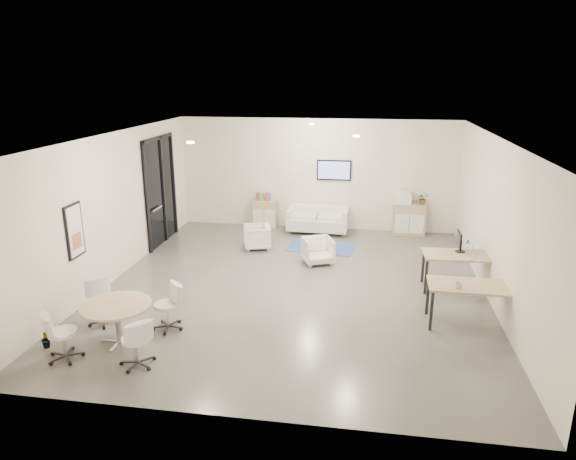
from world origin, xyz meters
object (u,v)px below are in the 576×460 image
(armchair_right, at_px, (318,249))
(armchair_left, at_px, (257,236))
(sideboard_left, at_px, (265,214))
(desk_front, at_px, (471,289))
(loveseat, at_px, (318,220))
(desk_rear, at_px, (461,258))
(sideboard_right, at_px, (409,219))
(round_table, at_px, (117,309))

(armchair_right, bearing_deg, armchair_left, 130.38)
(sideboard_left, height_order, desk_front, sideboard_left)
(sideboard_left, bearing_deg, armchair_left, -85.08)
(loveseat, distance_m, armchair_left, 2.23)
(desk_rear, bearing_deg, sideboard_left, 138.60)
(armchair_right, bearing_deg, sideboard_left, 100.93)
(sideboard_right, distance_m, loveseat, 2.58)
(loveseat, height_order, desk_front, desk_front)
(armchair_left, xyz_separation_m, round_table, (-1.26, -5.22, 0.28))
(armchair_right, bearing_deg, round_table, -146.83)
(sideboard_right, relative_size, armchair_right, 1.30)
(armchair_right, xyz_separation_m, round_table, (-2.95, -4.37, 0.28))
(sideboard_left, height_order, armchair_left, sideboard_left)
(desk_front, relative_size, round_table, 1.29)
(desk_front, bearing_deg, sideboard_left, 132.50)
(loveseat, bearing_deg, desk_front, -56.44)
(sideboard_right, distance_m, round_table, 8.86)
(sideboard_left, distance_m, armchair_right, 3.34)
(armchair_right, relative_size, desk_rear, 0.44)
(sideboard_left, bearing_deg, round_table, -98.68)
(armchair_right, relative_size, round_table, 0.59)
(loveseat, xyz_separation_m, armchair_left, (-1.43, -1.70, -0.01))
(sideboard_left, distance_m, desk_front, 7.38)
(armchair_left, relative_size, round_table, 0.59)
(armchair_left, height_order, desk_rear, desk_rear)
(sideboard_right, relative_size, armchair_left, 1.31)
(loveseat, bearing_deg, armchair_left, -128.16)
(sideboard_right, height_order, desk_rear, sideboard_right)
(armchair_right, height_order, round_table, round_table)
(armchair_left, relative_size, armchair_right, 0.99)
(desk_rear, relative_size, desk_front, 1.05)
(sideboard_left, bearing_deg, desk_rear, -38.37)
(sideboard_left, bearing_deg, armchair_right, -56.22)
(armchair_left, xyz_separation_m, armchair_right, (1.69, -0.85, 0.00))
(sideboard_right, xyz_separation_m, armchair_right, (-2.32, -2.75, -0.10))
(round_table, bearing_deg, desk_front, 15.15)
(loveseat, distance_m, armchair_right, 2.57)
(desk_rear, bearing_deg, loveseat, 129.15)
(sideboard_right, xyz_separation_m, round_table, (-5.26, -7.12, 0.18))
(armchair_left, bearing_deg, round_table, -29.85)
(armchair_left, distance_m, round_table, 5.38)
(armchair_left, bearing_deg, sideboard_right, 98.98)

